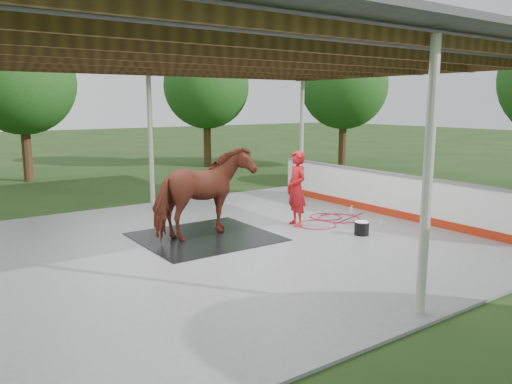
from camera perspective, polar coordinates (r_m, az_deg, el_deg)
ground at (r=11.02m, az=-1.82°, el=-5.73°), size 100.00×100.00×0.00m
concrete_slab at (r=11.01m, az=-1.82°, el=-5.60°), size 12.00×10.00×0.05m
pavilion_structure at (r=10.64m, az=-1.95°, el=15.28°), size 12.60×10.60×4.05m
dasher_board at (r=13.88m, az=14.25°, el=-0.21°), size 0.16×8.00×1.15m
tree_belt at (r=11.54m, az=-3.17°, el=13.98°), size 28.00×28.00×5.80m
rubber_mat at (r=11.26m, az=-5.83°, el=-5.11°), size 2.84×2.67×0.02m
horse at (r=11.04m, az=-5.93°, el=-0.10°), size 2.49×1.44×1.98m
handler at (r=12.13m, az=4.66°, el=0.39°), size 0.55×0.74×1.83m
wash_bucket at (r=11.62m, az=11.98°, el=-4.04°), size 0.33×0.33×0.31m
soap_bottle_a at (r=13.67m, az=10.86°, el=-2.01°), size 0.10×0.10×0.26m
soap_bottle_b at (r=12.64m, az=14.12°, el=-3.27°), size 0.12×0.12×0.19m
hose_coil at (r=12.92m, az=8.30°, el=-3.17°), size 2.41×1.41×0.02m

